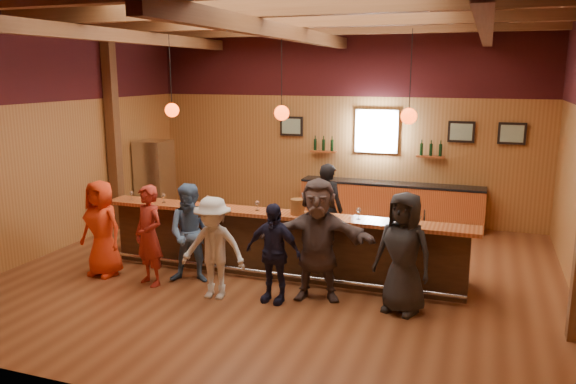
% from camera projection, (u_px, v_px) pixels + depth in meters
% --- Properties ---
extents(room, '(9.04, 9.00, 4.52)m').
position_uv_depth(room, '(283.00, 80.00, 8.88)').
color(room, brown).
rests_on(room, ground).
extents(bar_counter, '(6.30, 1.07, 1.11)m').
position_uv_depth(bar_counter, '(286.00, 241.00, 9.52)').
color(bar_counter, black).
rests_on(bar_counter, ground).
extents(back_bar_cabinet, '(4.00, 0.52, 0.95)m').
position_uv_depth(back_bar_cabinet, '(390.00, 204.00, 12.44)').
color(back_bar_cabinet, '#9A411C').
rests_on(back_bar_cabinet, ground).
extents(window, '(0.95, 0.09, 0.95)m').
position_uv_depth(window, '(377.00, 131.00, 12.45)').
color(window, silver).
rests_on(window, room).
extents(framed_pictures, '(5.35, 0.05, 0.45)m').
position_uv_depth(framed_pictures, '(416.00, 130.00, 12.14)').
color(framed_pictures, black).
rests_on(framed_pictures, room).
extents(wine_shelves, '(3.00, 0.18, 0.30)m').
position_uv_depth(wine_shelves, '(375.00, 151.00, 12.47)').
color(wine_shelves, '#9A411C').
rests_on(wine_shelves, room).
extents(pendant_lights, '(4.24, 0.24, 1.37)m').
position_uv_depth(pendant_lights, '(282.00, 112.00, 8.93)').
color(pendant_lights, black).
rests_on(pendant_lights, room).
extents(stainless_fridge, '(0.70, 0.70, 1.80)m').
position_uv_depth(stainless_fridge, '(155.00, 179.00, 13.04)').
color(stainless_fridge, silver).
rests_on(stainless_fridge, ground).
extents(customer_orange, '(0.84, 0.60, 1.61)m').
position_uv_depth(customer_orange, '(102.00, 228.00, 9.28)').
color(customer_orange, red).
rests_on(customer_orange, ground).
extents(customer_redvest, '(0.69, 0.58, 1.62)m').
position_uv_depth(customer_redvest, '(149.00, 236.00, 8.86)').
color(customer_redvest, maroon).
rests_on(customer_redvest, ground).
extents(customer_denim, '(0.93, 0.81, 1.62)m').
position_uv_depth(customer_denim, '(192.00, 233.00, 8.97)').
color(customer_denim, '#496A93').
rests_on(customer_denim, ground).
extents(customer_white, '(1.04, 0.64, 1.55)m').
position_uv_depth(customer_white, '(214.00, 248.00, 8.33)').
color(customer_white, beige).
rests_on(customer_white, ground).
extents(customer_navy, '(0.91, 0.46, 1.50)m').
position_uv_depth(customer_navy, '(273.00, 253.00, 8.21)').
color(customer_navy, black).
rests_on(customer_navy, ground).
extents(customer_brown, '(1.78, 0.85, 1.84)m').
position_uv_depth(customer_brown, '(318.00, 240.00, 8.27)').
color(customer_brown, '#534442').
rests_on(customer_brown, ground).
extents(customer_dark, '(0.98, 0.78, 1.74)m').
position_uv_depth(customer_dark, '(403.00, 253.00, 7.82)').
color(customer_dark, black).
rests_on(customer_dark, ground).
extents(bartender, '(0.71, 0.55, 1.71)m').
position_uv_depth(bartender, '(327.00, 209.00, 10.39)').
color(bartender, black).
rests_on(bartender, ground).
extents(ice_bucket, '(0.23, 0.23, 0.25)m').
position_uv_depth(ice_bucket, '(297.00, 207.00, 8.95)').
color(ice_bucket, brown).
rests_on(ice_bucket, bar_counter).
extents(bottle_a, '(0.07, 0.07, 0.31)m').
position_uv_depth(bottle_a, '(313.00, 205.00, 9.04)').
color(bottle_a, black).
rests_on(bottle_a, bar_counter).
extents(bottle_b, '(0.08, 0.08, 0.37)m').
position_uv_depth(bottle_b, '(325.00, 206.00, 8.93)').
color(bottle_b, black).
rests_on(bottle_b, bar_counter).
extents(glass_a, '(0.07, 0.07, 0.16)m').
position_uv_depth(glass_a, '(131.00, 194.00, 9.94)').
color(glass_a, silver).
rests_on(glass_a, bar_counter).
extents(glass_b, '(0.07, 0.07, 0.16)m').
position_uv_depth(glass_b, '(164.00, 196.00, 9.76)').
color(glass_b, silver).
rests_on(glass_b, bar_counter).
extents(glass_c, '(0.08, 0.08, 0.17)m').
position_uv_depth(glass_c, '(208.00, 198.00, 9.55)').
color(glass_c, silver).
rests_on(glass_c, bar_counter).
extents(glass_d, '(0.09, 0.09, 0.20)m').
position_uv_depth(glass_d, '(214.00, 200.00, 9.33)').
color(glass_d, silver).
rests_on(glass_d, bar_counter).
extents(glass_e, '(0.07, 0.07, 0.16)m').
position_uv_depth(glass_e, '(257.00, 203.00, 9.21)').
color(glass_e, silver).
rests_on(glass_e, bar_counter).
extents(glass_f, '(0.07, 0.07, 0.16)m').
position_uv_depth(glass_f, '(313.00, 210.00, 8.79)').
color(glass_f, silver).
rests_on(glass_f, bar_counter).
extents(glass_g, '(0.08, 0.08, 0.18)m').
position_uv_depth(glass_g, '(359.00, 211.00, 8.66)').
color(glass_g, silver).
rests_on(glass_g, bar_counter).
extents(glass_h, '(0.08, 0.08, 0.17)m').
position_uv_depth(glass_h, '(419.00, 218.00, 8.28)').
color(glass_h, silver).
rests_on(glass_h, bar_counter).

